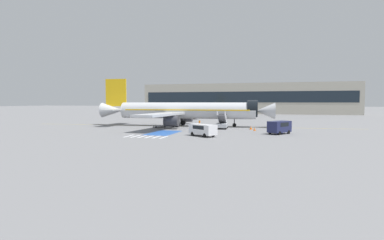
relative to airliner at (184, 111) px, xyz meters
The scene contains 20 objects.
ground_plane 3.65m from the airliner, ahead, with size 600.00×600.00×0.00m, color slate.
apron_leadline_yellow 3.55m from the airliner, ahead, with size 0.20×74.11×0.01m, color gold.
apron_stand_patch_blue 15.14m from the airliner, 87.19° to the right, with size 4.46×8.85×0.01m, color #2856A8.
apron_walkway_bar_0 21.22m from the airliner, 97.90° to the right, with size 0.44×3.60×0.01m, color silver.
apron_walkway_bar_1 21.09m from the airliner, 94.63° to the right, with size 0.44×3.60×0.01m, color silver.
apron_walkway_bar_2 21.03m from the airliner, 91.32° to the right, with size 0.44×3.60×0.01m, color silver.
apron_walkway_bar_3 21.04m from the airliner, 88.01° to the right, with size 0.44×3.60×0.01m, color silver.
apron_walkway_bar_4 21.11m from the airliner, 84.71° to the right, with size 0.44×3.60×0.01m, color silver.
apron_walkway_bar_5 21.26m from the airliner, 81.44° to the right, with size 0.44×3.60×0.01m, color silver.
airliner is the anchor object (origin of this frame).
boarding_stairs_forward 10.31m from the airliner, 21.92° to the right, with size 2.52×5.35×3.73m.
fuel_tanker 27.49m from the airliner, 106.86° to the left, with size 9.57×3.29×3.39m.
service_van_0 23.42m from the airliner, 29.00° to the right, with size 4.11×4.61×2.20m.
service_van_1 20.04m from the airliner, 64.42° to the right, with size 5.03×4.38×1.89m.
baggage_cart 6.83m from the airliner, 132.97° to the right, with size 2.92×2.88×0.87m.
ground_crew_0 5.91m from the airliner, 34.67° to the right, with size 0.30×0.46×1.67m.
ground_crew_1 4.19m from the airliner, 114.30° to the right, with size 0.45×0.27×1.80m.
traffic_cone_0 17.56m from the airliner, 22.21° to the right, with size 0.52×0.52×0.57m.
traffic_cone_1 15.97m from the airliner, 15.04° to the right, with size 0.59×0.59×0.66m.
terminal_building 76.92m from the airliner, 84.96° to the left, with size 95.98×12.10×13.78m.
Camera 1 is at (18.33, -64.13, 5.48)m, focal length 28.00 mm.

